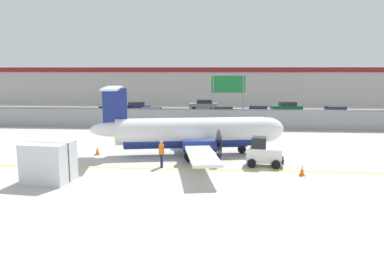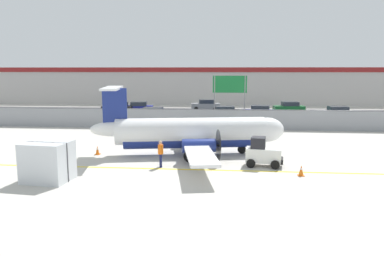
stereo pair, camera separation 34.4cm
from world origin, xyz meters
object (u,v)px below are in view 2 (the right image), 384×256
at_px(traffic_cone_near_left, 208,161).
at_px(traffic_cone_far_left, 98,150).
at_px(ground_crew_worker, 161,152).
at_px(parked_car_5, 259,112).
at_px(parked_car_3, 206,105).
at_px(parked_car_0, 118,108).
at_px(baggage_tug, 263,153).
at_px(parked_car_7, 337,113).
at_px(highway_sign, 230,89).
at_px(commuter_airplane, 194,133).
at_px(parked_car_1, 138,107).
at_px(parked_car_2, 152,114).
at_px(traffic_cone_near_right, 301,171).
at_px(parked_car_6, 289,108).
at_px(cargo_container, 48,162).
at_px(parked_car_4, 224,113).

bearing_deg(traffic_cone_near_left, traffic_cone_far_left, 162.98).
xyz_separation_m(ground_crew_worker, parked_car_5, (8.25, 24.27, -0.06)).
bearing_deg(parked_car_3, parked_car_0, 19.14).
bearing_deg(baggage_tug, traffic_cone_far_left, 176.98).
bearing_deg(parked_car_7, parked_car_5, -6.22).
bearing_deg(parked_car_5, ground_crew_worker, 79.20).
bearing_deg(ground_crew_worker, highway_sign, 68.26).
distance_m(commuter_airplane, parked_car_1, 26.53).
relative_size(baggage_tug, traffic_cone_far_left, 3.84).
xyz_separation_m(baggage_tug, parked_car_1, (-14.62, 27.53, 0.04)).
distance_m(traffic_cone_far_left, parked_car_3, 30.41).
bearing_deg(commuter_airplane, parked_car_2, 100.61).
relative_size(commuter_airplane, parked_car_5, 3.65).
bearing_deg(parked_car_0, parked_car_3, -151.95).
xyz_separation_m(traffic_cone_near_right, parked_car_6, (4.36, 31.31, 0.58)).
height_order(cargo_container, parked_car_4, cargo_container).
relative_size(parked_car_4, parked_car_6, 0.99).
distance_m(parked_car_3, parked_car_5, 11.20).
height_order(commuter_airplane, baggage_tug, commuter_airplane).
height_order(ground_crew_worker, parked_car_5, same).
bearing_deg(parked_car_2, baggage_tug, 121.60).
bearing_deg(traffic_cone_far_left, parked_car_2, 88.16).
height_order(cargo_container, traffic_cone_far_left, cargo_container).
xyz_separation_m(parked_car_6, highway_sign, (-8.41, -12.96, 3.24)).
bearing_deg(cargo_container, parked_car_0, 105.46).
bearing_deg(highway_sign, traffic_cone_near_left, -95.00).
relative_size(parked_car_1, parked_car_6, 1.01).
relative_size(parked_car_0, parked_car_5, 0.98).
height_order(ground_crew_worker, parked_car_6, same).
height_order(baggage_tug, traffic_cone_far_left, baggage_tug).
relative_size(parked_car_2, parked_car_7, 0.99).
relative_size(commuter_airplane, ground_crew_worker, 9.43).
bearing_deg(parked_car_1, cargo_container, 86.70).
height_order(baggage_tug, parked_car_4, baggage_tug).
xyz_separation_m(traffic_cone_near_left, traffic_cone_near_right, (5.50, -1.80, 0.00)).
bearing_deg(commuter_airplane, parked_car_4, 73.47).
height_order(traffic_cone_near_right, parked_car_4, parked_car_4).
bearing_deg(parked_car_2, ground_crew_worker, 104.98).
xyz_separation_m(traffic_cone_near_left, parked_car_6, (9.85, 29.51, 0.58)).
bearing_deg(traffic_cone_near_right, traffic_cone_near_left, 161.90).
distance_m(parked_car_3, parked_car_7, 18.75).
bearing_deg(parked_car_6, parked_car_2, 22.96).
xyz_separation_m(baggage_tug, traffic_cone_far_left, (-11.68, 2.26, -0.54)).
relative_size(parked_car_2, parked_car_4, 0.99).
bearing_deg(parked_car_5, baggage_tug, 93.61).
distance_m(traffic_cone_near_left, parked_car_7, 27.60).
xyz_separation_m(cargo_container, parked_car_5, (13.96, 27.79, -0.21)).
height_order(parked_car_2, parked_car_6, same).
bearing_deg(parked_car_7, baggage_tug, 59.72).
distance_m(parked_car_1, parked_car_5, 16.92).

